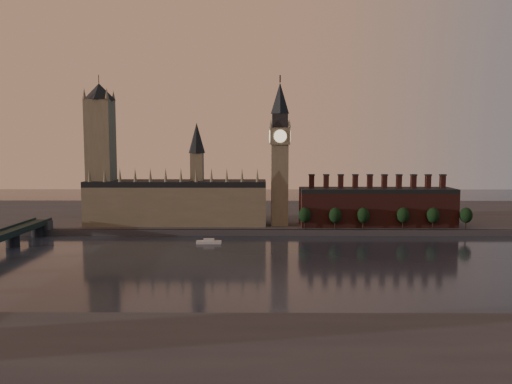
% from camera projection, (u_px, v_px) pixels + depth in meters
% --- Properties ---
extents(ground, '(900.00, 900.00, 0.00)m').
position_uv_depth(ground, '(268.00, 268.00, 252.16)').
color(ground, black).
rests_on(ground, ground).
extents(north_bank, '(900.00, 182.00, 4.00)m').
position_uv_depth(north_bank, '(265.00, 215.00, 429.24)').
color(north_bank, '#404045').
rests_on(north_bank, ground).
extents(palace_of_westminster, '(130.00, 30.30, 74.00)m').
position_uv_depth(palace_of_westminster, '(178.00, 200.00, 365.01)').
color(palace_of_westminster, '#786D55').
rests_on(palace_of_westminster, north_bank).
extents(victoria_tower, '(24.00, 24.00, 108.00)m').
position_uv_depth(victoria_tower, '(101.00, 149.00, 361.99)').
color(victoria_tower, '#786D55').
rests_on(victoria_tower, north_bank).
extents(big_ben, '(15.00, 15.00, 107.00)m').
position_uv_depth(big_ben, '(280.00, 152.00, 356.30)').
color(big_ben, '#786D55').
rests_on(big_ben, north_bank).
extents(chimney_block, '(110.00, 25.00, 37.00)m').
position_uv_depth(chimney_block, '(376.00, 206.00, 359.44)').
color(chimney_block, '#51241F').
rests_on(chimney_block, north_bank).
extents(embankment_tree_0, '(8.60, 8.60, 14.88)m').
position_uv_depth(embankment_tree_0, '(305.00, 215.00, 345.70)').
color(embankment_tree_0, black).
rests_on(embankment_tree_0, north_bank).
extents(embankment_tree_1, '(8.60, 8.60, 14.88)m').
position_uv_depth(embankment_tree_1, '(335.00, 215.00, 344.32)').
color(embankment_tree_1, black).
rests_on(embankment_tree_1, north_bank).
extents(embankment_tree_2, '(8.60, 8.60, 14.88)m').
position_uv_depth(embankment_tree_2, '(363.00, 215.00, 344.21)').
color(embankment_tree_2, black).
rests_on(embankment_tree_2, north_bank).
extents(embankment_tree_3, '(8.60, 8.60, 14.88)m').
position_uv_depth(embankment_tree_3, '(403.00, 215.00, 344.95)').
color(embankment_tree_3, black).
rests_on(embankment_tree_3, north_bank).
extents(embankment_tree_4, '(8.60, 8.60, 14.88)m').
position_uv_depth(embankment_tree_4, '(433.00, 215.00, 344.30)').
color(embankment_tree_4, black).
rests_on(embankment_tree_4, north_bank).
extents(embankment_tree_5, '(8.60, 8.60, 14.88)m').
position_uv_depth(embankment_tree_5, '(466.00, 215.00, 344.17)').
color(embankment_tree_5, black).
rests_on(embankment_tree_5, north_bank).
extents(river_boat, '(15.77, 4.75, 3.14)m').
position_uv_depth(river_boat, '(209.00, 242.00, 313.39)').
color(river_boat, silver).
rests_on(river_boat, ground).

